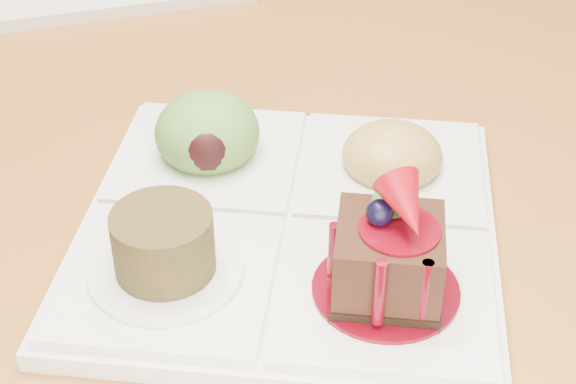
{
  "coord_description": "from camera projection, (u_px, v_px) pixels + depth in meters",
  "views": [
    {
      "loc": [
        -0.02,
        -1.17,
        1.09
      ],
      "look_at": [
        0.01,
        -0.75,
        0.79
      ],
      "focal_mm": 55.0,
      "sensor_mm": 36.0,
      "label": 1
    }
  ],
  "objects": [
    {
      "name": "ground",
      "position": [
        246.0,
        297.0,
        1.58
      ],
      "size": [
        6.0,
        6.0,
        0.0
      ],
      "primitive_type": "plane",
      "color": "#5A2F19"
    },
    {
      "name": "sampler_plate",
      "position": [
        286.0,
        209.0,
        0.53
      ],
      "size": [
        0.29,
        0.29,
        0.1
      ],
      "rotation": [
        0.0,
        0.0,
        -0.2
      ],
      "color": "silver",
      "rests_on": "dining_table"
    }
  ]
}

